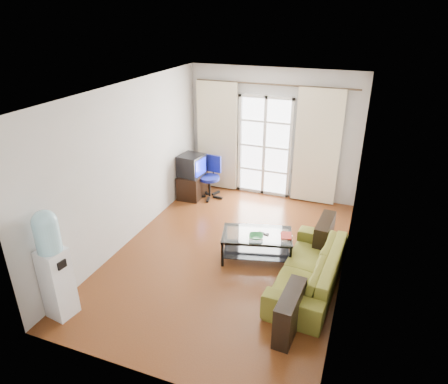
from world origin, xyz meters
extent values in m
plane|color=brown|center=(0.00, 0.00, 0.00)|extent=(5.20, 5.20, 0.00)
plane|color=white|center=(0.00, 0.00, 2.70)|extent=(5.20, 5.20, 0.00)
cube|color=beige|center=(0.00, 2.60, 1.35)|extent=(3.60, 0.02, 2.70)
cube|color=beige|center=(0.00, -2.60, 1.35)|extent=(3.60, 0.02, 2.70)
cube|color=beige|center=(-1.80, 0.00, 1.35)|extent=(0.02, 5.20, 2.70)
cube|color=beige|center=(1.80, 0.00, 1.35)|extent=(0.02, 5.20, 2.70)
cube|color=white|center=(-0.15, 2.56, 1.07)|extent=(1.01, 0.02, 2.04)
cube|color=white|center=(-0.15, 2.54, 1.07)|extent=(1.16, 0.06, 2.15)
cylinder|color=#4C3F2D|center=(0.00, 2.50, 2.38)|extent=(3.30, 0.04, 0.04)
cube|color=beige|center=(-1.20, 2.48, 1.20)|extent=(0.90, 0.07, 2.35)
cube|color=beige|center=(0.95, 2.48, 1.20)|extent=(0.90, 0.07, 2.35)
cube|color=gray|center=(0.80, 2.50, 0.33)|extent=(0.64, 0.12, 0.64)
imported|color=olive|center=(1.36, -0.35, 0.30)|extent=(2.13, 1.06, 0.59)
cube|color=silver|center=(0.45, 0.05, 0.44)|extent=(1.24, 0.90, 0.01)
cube|color=black|center=(0.45, 0.05, 0.14)|extent=(1.16, 0.82, 0.01)
cube|color=black|center=(0.01, -0.36, 0.22)|extent=(0.05, 0.05, 0.44)
cube|color=black|center=(1.03, -0.09, 0.22)|extent=(0.05, 0.05, 0.44)
cube|color=black|center=(-0.14, 0.20, 0.22)|extent=(0.05, 0.05, 0.44)
cube|color=black|center=(0.88, 0.46, 0.22)|extent=(0.05, 0.05, 0.44)
imported|color=green|center=(0.47, -0.08, 0.48)|extent=(0.34, 0.34, 0.06)
imported|color=maroon|center=(0.81, 0.13, 0.46)|extent=(0.27, 0.31, 0.02)
cube|color=black|center=(0.54, 0.09, 0.46)|extent=(0.18, 0.08, 0.02)
cube|color=black|center=(-1.54, 1.86, 0.25)|extent=(0.50, 0.72, 0.51)
cube|color=black|center=(-1.52, 1.81, 0.73)|extent=(0.51, 0.54, 0.45)
cube|color=#0C19E5|center=(-1.29, 1.78, 0.73)|extent=(0.06, 0.39, 0.33)
cube|color=black|center=(-1.72, 1.83, 0.73)|extent=(0.18, 0.35, 0.29)
cylinder|color=black|center=(-1.17, 1.93, 0.23)|extent=(0.05, 0.05, 0.45)
cylinder|color=navy|center=(-1.17, 1.93, 0.44)|extent=(0.43, 0.43, 0.07)
cube|color=navy|center=(-1.15, 2.13, 0.71)|extent=(0.36, 0.08, 0.37)
cube|color=white|center=(-1.60, -2.13, 0.50)|extent=(0.36, 0.36, 1.00)
cylinder|color=#96D4E9|center=(-1.60, -2.13, 1.20)|extent=(0.31, 0.31, 0.40)
sphere|color=#96D4E9|center=(-1.60, -2.13, 1.40)|extent=(0.31, 0.31, 0.31)
cube|color=black|center=(-1.44, -2.16, 0.84)|extent=(0.06, 0.13, 0.11)
camera|label=1|loc=(1.90, -5.29, 3.73)|focal=32.00mm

